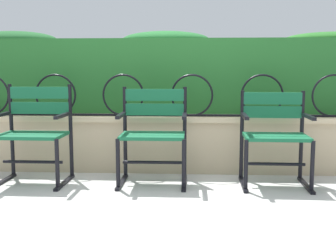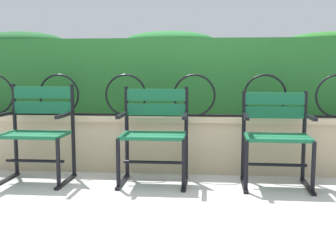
{
  "view_description": "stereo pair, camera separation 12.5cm",
  "coord_description": "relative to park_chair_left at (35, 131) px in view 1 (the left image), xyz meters",
  "views": [
    {
      "loc": [
        0.21,
        -3.57,
        1.02
      ],
      "look_at": [
        0.0,
        0.11,
        0.55
      ],
      "focal_mm": 47.04,
      "sensor_mm": 36.0,
      "label": 1
    },
    {
      "loc": [
        0.33,
        -3.56,
        1.02
      ],
      "look_at": [
        0.0,
        0.11,
        0.55
      ],
      "focal_mm": 47.04,
      "sensor_mm": 36.0,
      "label": 2
    }
  ],
  "objects": [
    {
      "name": "park_chair_right",
      "position": [
        2.16,
        0.03,
        -0.01
      ],
      "size": [
        0.6,
        0.53,
        0.83
      ],
      "color": "#145B38",
      "rests_on": "ground"
    },
    {
      "name": "ground_plane",
      "position": [
        1.23,
        -0.32,
        -0.47
      ],
      "size": [
        60.0,
        60.0,
        0.0
      ],
      "primitive_type": "plane",
      "color": "#B7B5AF"
    },
    {
      "name": "stone_wall",
      "position": [
        1.23,
        0.53,
        -0.19
      ],
      "size": [
        6.48,
        0.41,
        0.56
      ],
      "color": "tan",
      "rests_on": "ground"
    },
    {
      "name": "iron_arch_fence",
      "position": [
        1.1,
        0.46,
        0.28
      ],
      "size": [
        5.96,
        0.02,
        0.42
      ],
      "color": "black",
      "rests_on": "stone_wall"
    },
    {
      "name": "hedge_row",
      "position": [
        1.21,
        1.03,
        0.52
      ],
      "size": [
        6.36,
        0.66,
        0.89
      ],
      "color": "#236028",
      "rests_on": "stone_wall"
    },
    {
      "name": "park_chair_centre",
      "position": [
        1.08,
        0.04,
        -0.01
      ],
      "size": [
        0.61,
        0.52,
        0.86
      ],
      "color": "#145B38",
      "rests_on": "ground"
    },
    {
      "name": "park_chair_left",
      "position": [
        0.0,
        0.0,
        0.0
      ],
      "size": [
        0.62,
        0.53,
        0.89
      ],
      "color": "#145B38",
      "rests_on": "ground"
    }
  ]
}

